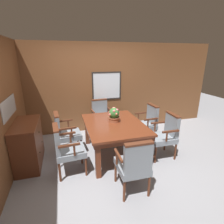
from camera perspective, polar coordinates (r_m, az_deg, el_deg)
The scene contains 12 objects.
ground_plane at distance 3.82m, azimuth 0.43°, elevation -15.49°, with size 14.00×14.00×0.00m, color #93969E.
wall_back at distance 4.96m, azimuth -5.26°, elevation 7.71°, with size 7.20×0.08×2.45m.
wall_left at distance 3.33m, azimuth -32.75°, elevation -0.27°, with size 0.08×7.20×2.45m.
dining_table at distance 3.73m, azimuth 0.64°, elevation -5.01°, with size 1.19×1.54×0.74m.
chair_left_far at distance 3.96m, azimuth -15.17°, elevation -6.21°, with size 0.56×0.55×0.96m.
chair_head_far at distance 4.82m, azimuth -3.57°, elevation -1.16°, with size 0.54×0.55×0.96m.
chair_right_far at distance 4.44m, azimuth 11.33°, elevation -3.20°, with size 0.54×0.54×0.96m.
chair_head_near at distance 2.81m, azimuth 7.19°, elevation -16.38°, with size 0.52×0.53×0.96m.
chair_right_near at distance 3.89m, azimuth 16.97°, elevation -6.79°, with size 0.53×0.53×0.96m.
chair_left_near at distance 3.31m, azimuth -14.79°, elevation -11.20°, with size 0.56×0.54×0.96m.
potted_plant at distance 3.72m, azimuth 0.67°, elevation -1.03°, with size 0.25×0.25×0.31m.
sideboard_cabinet at distance 3.87m, azimuth -25.66°, elevation -9.38°, with size 0.47×1.00×0.88m.
Camera 1 is at (-0.90, -3.05, 2.11)m, focal length 28.00 mm.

